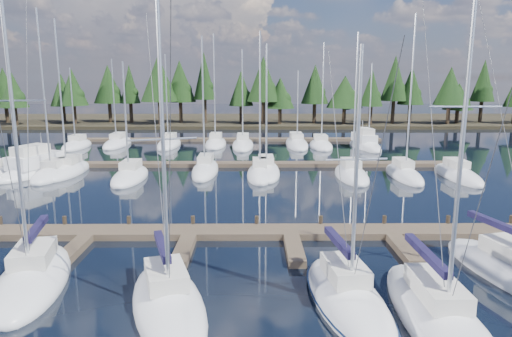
{
  "coord_description": "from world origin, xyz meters",
  "views": [
    {
      "loc": [
        3.75,
        -8.31,
        9.37
      ],
      "look_at": [
        3.97,
        22.0,
        3.32
      ],
      "focal_mm": 32.0,
      "sensor_mm": 36.0,
      "label": 1
    }
  ],
  "objects_px": {
    "main_dock": "(190,236)",
    "front_sailboat_3": "(168,303)",
    "front_sailboat_2": "(33,278)",
    "motor_yacht_right": "(364,144)",
    "motor_yacht_left": "(36,169)",
    "front_sailboat_5": "(440,319)",
    "front_sailboat_4": "(347,298)"
  },
  "relations": [
    {
      "from": "main_dock",
      "to": "front_sailboat_3",
      "type": "height_order",
      "value": "front_sailboat_3"
    },
    {
      "from": "front_sailboat_2",
      "to": "motor_yacht_right",
      "type": "relative_size",
      "value": 1.71
    },
    {
      "from": "motor_yacht_left",
      "to": "motor_yacht_right",
      "type": "height_order",
      "value": "motor_yacht_left"
    },
    {
      "from": "front_sailboat_2",
      "to": "front_sailboat_5",
      "type": "relative_size",
      "value": 1.0
    },
    {
      "from": "front_sailboat_3",
      "to": "front_sailboat_2",
      "type": "bearing_deg",
      "value": 160.56
    },
    {
      "from": "front_sailboat_2",
      "to": "motor_yacht_left",
      "type": "xyz_separation_m",
      "value": [
        -11.28,
        24.54,
        0.23
      ]
    },
    {
      "from": "front_sailboat_2",
      "to": "motor_yacht_left",
      "type": "height_order",
      "value": "front_sailboat_2"
    },
    {
      "from": "front_sailboat_4",
      "to": "front_sailboat_5",
      "type": "height_order",
      "value": "front_sailboat_5"
    },
    {
      "from": "front_sailboat_3",
      "to": "front_sailboat_4",
      "type": "bearing_deg",
      "value": 3.14
    },
    {
      "from": "main_dock",
      "to": "motor_yacht_left",
      "type": "height_order",
      "value": "motor_yacht_left"
    },
    {
      "from": "front_sailboat_3",
      "to": "main_dock",
      "type": "bearing_deg",
      "value": 91.76
    },
    {
      "from": "front_sailboat_2",
      "to": "front_sailboat_4",
      "type": "height_order",
      "value": "front_sailboat_2"
    },
    {
      "from": "motor_yacht_left",
      "to": "motor_yacht_right",
      "type": "bearing_deg",
      "value": 25.77
    },
    {
      "from": "front_sailboat_2",
      "to": "motor_yacht_left",
      "type": "bearing_deg",
      "value": 114.68
    },
    {
      "from": "front_sailboat_2",
      "to": "motor_yacht_right",
      "type": "height_order",
      "value": "front_sailboat_2"
    },
    {
      "from": "front_sailboat_3",
      "to": "front_sailboat_5",
      "type": "xyz_separation_m",
      "value": [
        10.65,
        -1.39,
        0.01
      ]
    },
    {
      "from": "main_dock",
      "to": "front_sailboat_3",
      "type": "relative_size",
      "value": 3.4
    },
    {
      "from": "front_sailboat_2",
      "to": "front_sailboat_5",
      "type": "xyz_separation_m",
      "value": [
        17.29,
        -3.74,
        -0.01
      ]
    },
    {
      "from": "front_sailboat_3",
      "to": "motor_yacht_left",
      "type": "relative_size",
      "value": 1.27
    },
    {
      "from": "front_sailboat_3",
      "to": "front_sailboat_4",
      "type": "xyz_separation_m",
      "value": [
        7.46,
        0.41,
        -0.01
      ]
    },
    {
      "from": "front_sailboat_3",
      "to": "motor_yacht_right",
      "type": "relative_size",
      "value": 1.44
    },
    {
      "from": "main_dock",
      "to": "motor_yacht_left",
      "type": "bearing_deg",
      "value": 133.61
    },
    {
      "from": "front_sailboat_4",
      "to": "motor_yacht_right",
      "type": "bearing_deg",
      "value": 75.67
    },
    {
      "from": "front_sailboat_3",
      "to": "motor_yacht_right",
      "type": "xyz_separation_m",
      "value": [
        18.75,
        44.59,
        0.2
      ]
    },
    {
      "from": "front_sailboat_3",
      "to": "motor_yacht_left",
      "type": "height_order",
      "value": "front_sailboat_3"
    },
    {
      "from": "front_sailboat_4",
      "to": "front_sailboat_3",
      "type": "bearing_deg",
      "value": -176.86
    },
    {
      "from": "front_sailboat_2",
      "to": "motor_yacht_left",
      "type": "relative_size",
      "value": 1.51
    },
    {
      "from": "motor_yacht_left",
      "to": "motor_yacht_right",
      "type": "xyz_separation_m",
      "value": [
        36.67,
        17.71,
        -0.04
      ]
    },
    {
      "from": "front_sailboat_3",
      "to": "motor_yacht_left",
      "type": "distance_m",
      "value": 32.31
    },
    {
      "from": "front_sailboat_4",
      "to": "motor_yacht_right",
      "type": "xyz_separation_m",
      "value": [
        11.29,
        44.18,
        0.21
      ]
    },
    {
      "from": "front_sailboat_3",
      "to": "front_sailboat_5",
      "type": "bearing_deg",
      "value": -7.45
    },
    {
      "from": "front_sailboat_5",
      "to": "motor_yacht_left",
      "type": "bearing_deg",
      "value": 135.3
    }
  ]
}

